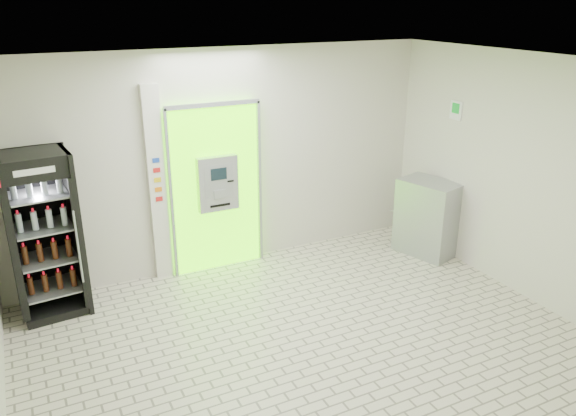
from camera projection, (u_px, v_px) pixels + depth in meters
ground at (313, 350)px, 6.08m from camera, size 6.00×6.00×0.00m
room_shell at (316, 189)px, 5.43m from camera, size 6.00×6.00×6.00m
atm_assembly at (216, 187)px, 7.60m from camera, size 1.30×0.24×2.33m
pillar at (157, 185)px, 7.26m from camera, size 0.22×0.11×2.60m
beverage_cooler at (45, 237)px, 6.56m from camera, size 0.80×0.74×1.98m
steel_cabinet at (428, 217)px, 8.23m from camera, size 0.79×0.96×1.11m
exit_sign at (456, 110)px, 7.74m from camera, size 0.02×0.22×0.26m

